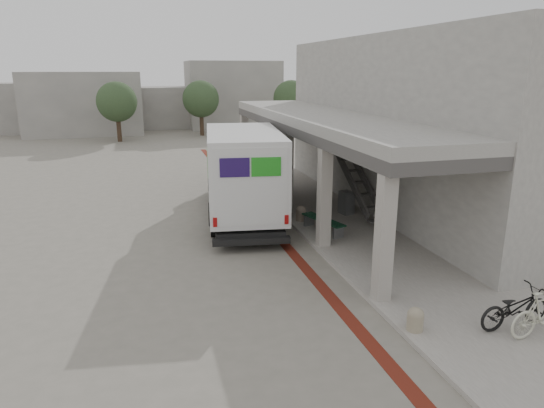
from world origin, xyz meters
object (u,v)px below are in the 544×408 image
object	(u,v)px
fedex_truck	(242,170)
utility_cabinet	(346,203)
bicycle_black	(515,308)
bicycle_cream	(544,313)
bench	(323,223)

from	to	relation	value
fedex_truck	utility_cabinet	size ratio (longest dim) A/B	9.35
fedex_truck	bicycle_black	size ratio (longest dim) A/B	4.71
fedex_truck	bicycle_cream	bearing A→B (deg)	-60.08
fedex_truck	bicycle_cream	distance (m)	11.64
utility_cabinet	bicycle_cream	xyz separation A→B (m)	(0.33, -9.66, 0.07)
bench	fedex_truck	bearing A→B (deg)	110.82
fedex_truck	bench	xyz separation A→B (m)	(2.30, -2.93, -1.43)
bench	bicycle_black	xyz separation A→B (m)	(1.69, -7.36, 0.14)
fedex_truck	utility_cabinet	distance (m)	4.34
utility_cabinet	bicycle_black	xyz separation A→B (m)	(-0.01, -9.21, 0.02)
utility_cabinet	bicycle_black	world-z (taller)	bicycle_black
bicycle_black	bicycle_cream	size ratio (longest dim) A/B	1.03
utility_cabinet	bicycle_black	distance (m)	9.21
bicycle_black	bench	bearing A→B (deg)	10.34
bicycle_black	bicycle_cream	xyz separation A→B (m)	(0.34, -0.45, 0.05)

